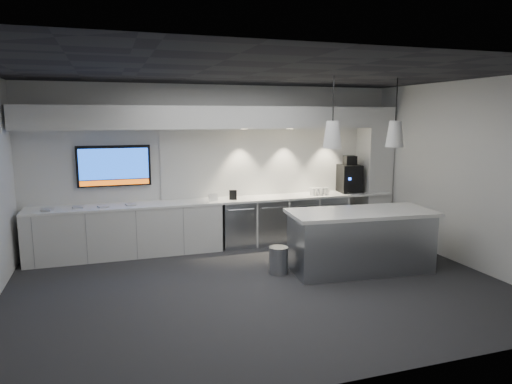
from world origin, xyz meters
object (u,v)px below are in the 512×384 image
object	(u,v)px
island	(360,240)
coffee_machine	(349,177)
bin	(278,260)
wall_tv	(114,166)

from	to	relation	value
island	coffee_machine	distance (m)	2.30
island	bin	size ratio (longest dim) A/B	5.58
island	coffee_machine	world-z (taller)	coffee_machine
coffee_machine	island	bearing A→B (deg)	-106.94
bin	coffee_machine	distance (m)	2.96
island	bin	world-z (taller)	island
wall_tv	island	xyz separation A→B (m)	(3.63, -2.24, -1.07)
wall_tv	coffee_machine	xyz separation A→B (m)	(4.54, -0.25, -0.36)
wall_tv	coffee_machine	distance (m)	4.56
bin	coffee_machine	bearing A→B (deg)	38.26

